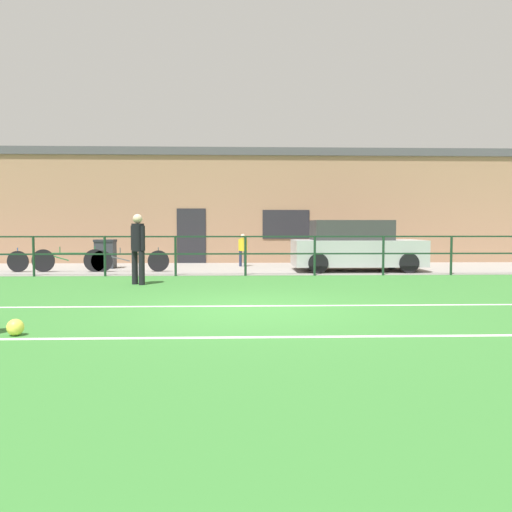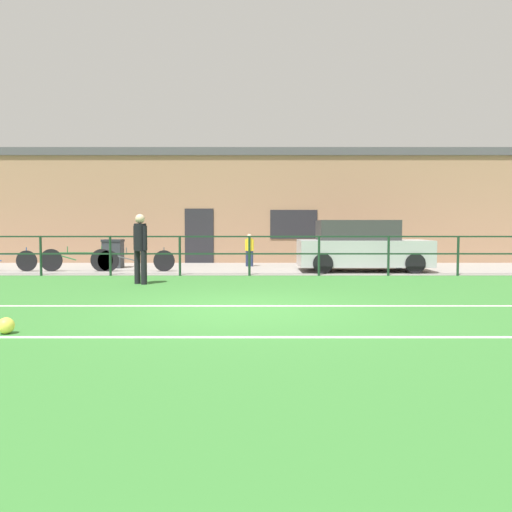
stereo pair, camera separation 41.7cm
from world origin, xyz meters
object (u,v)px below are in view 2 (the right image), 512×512
(bicycle_parked_2, at_px, (76,260))
(spectator_child, at_px, (249,248))
(bicycle_parked_0, at_px, (136,260))
(trash_bin_0, at_px, (113,253))
(soccer_ball_match, at_px, (6,326))
(parked_car_red, at_px, (361,247))
(bicycle_parked_1, at_px, (1,260))
(player_goalkeeper, at_px, (140,244))

(bicycle_parked_2, bearing_deg, spectator_child, 20.98)
(bicycle_parked_0, relative_size, bicycle_parked_2, 1.05)
(bicycle_parked_0, xyz_separation_m, trash_bin_0, (-1.09, 1.38, 0.14))
(soccer_ball_match, relative_size, parked_car_red, 0.05)
(parked_car_red, bearing_deg, bicycle_parked_1, -179.17)
(player_goalkeeper, bearing_deg, soccer_ball_match, 124.89)
(player_goalkeeper, height_order, soccer_ball_match, player_goalkeeper)
(player_goalkeeper, xyz_separation_m, spectator_child, (2.61, 5.42, -0.31))
(spectator_child, distance_m, bicycle_parked_2, 5.74)
(bicycle_parked_0, bearing_deg, spectator_child, 30.40)
(player_goalkeeper, bearing_deg, bicycle_parked_1, 5.86)
(spectator_child, relative_size, bicycle_parked_2, 0.50)
(bicycle_parked_0, xyz_separation_m, bicycle_parked_2, (-1.86, 0.00, 0.02))
(spectator_child, relative_size, parked_car_red, 0.28)
(bicycle_parked_0, height_order, trash_bin_0, trash_bin_0)
(bicycle_parked_0, bearing_deg, bicycle_parked_1, 180.00)
(bicycle_parked_0, xyz_separation_m, bicycle_parked_1, (-4.18, 0.00, -0.00))
(bicycle_parked_1, relative_size, bicycle_parked_2, 0.96)
(parked_car_red, bearing_deg, soccer_ball_match, -125.03)
(trash_bin_0, bearing_deg, bicycle_parked_1, -155.84)
(spectator_child, bearing_deg, bicycle_parked_1, 22.54)
(player_goalkeeper, bearing_deg, parked_car_red, -110.73)
(player_goalkeeper, height_order, bicycle_parked_0, player_goalkeeper)
(bicycle_parked_0, bearing_deg, parked_car_red, 1.32)
(bicycle_parked_2, bearing_deg, bicycle_parked_1, 180.00)
(trash_bin_0, bearing_deg, bicycle_parked_0, -51.63)
(soccer_ball_match, distance_m, trash_bin_0, 10.76)
(player_goalkeeper, height_order, spectator_child, player_goalkeeper)
(spectator_child, xyz_separation_m, bicycle_parked_0, (-3.50, -2.05, -0.30))
(trash_bin_0, bearing_deg, player_goalkeeper, -67.26)
(trash_bin_0, bearing_deg, bicycle_parked_2, -118.82)
(bicycle_parked_1, bearing_deg, soccer_ball_match, -63.56)
(soccer_ball_match, height_order, parked_car_red, parked_car_red)
(spectator_child, height_order, bicycle_parked_0, spectator_child)
(bicycle_parked_2, bearing_deg, trash_bin_0, 61.18)
(bicycle_parked_0, bearing_deg, player_goalkeeper, -75.11)
(bicycle_parked_0, relative_size, trash_bin_0, 2.48)
(player_goalkeeper, height_order, bicycle_parked_1, player_goalkeeper)
(player_goalkeeper, bearing_deg, bicycle_parked_0, -35.70)
(soccer_ball_match, height_order, spectator_child, spectator_child)
(bicycle_parked_1, xyz_separation_m, bicycle_parked_2, (2.32, 0.00, 0.02))
(parked_car_red, xyz_separation_m, bicycle_parked_1, (-11.21, -0.16, -0.41))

